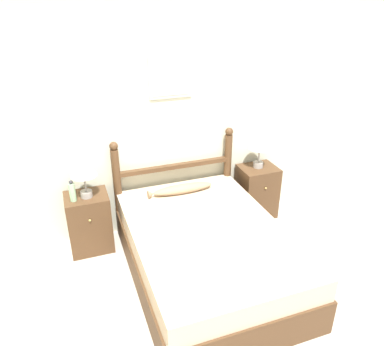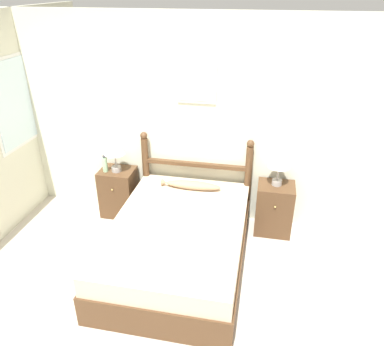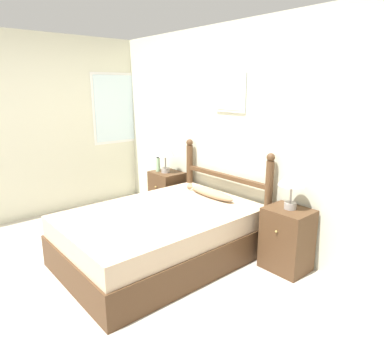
{
  "view_description": "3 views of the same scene",
  "coord_description": "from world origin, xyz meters",
  "px_view_note": "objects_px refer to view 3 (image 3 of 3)",
  "views": [
    {
      "loc": [
        -1.01,
        -2.06,
        2.54
      ],
      "look_at": [
        0.11,
        1.03,
        0.95
      ],
      "focal_mm": 35.0,
      "sensor_mm": 36.0,
      "label": 1
    },
    {
      "loc": [
        0.92,
        -2.53,
        2.81
      ],
      "look_at": [
        0.19,
        1.06,
        0.93
      ],
      "focal_mm": 35.0,
      "sensor_mm": 36.0,
      "label": 2
    },
    {
      "loc": [
        2.91,
        -1.35,
        1.83
      ],
      "look_at": [
        0.12,
        1.09,
        0.89
      ],
      "focal_mm": 32.0,
      "sensor_mm": 36.0,
      "label": 3
    }
  ],
  "objects_px": {
    "nightstand_left": "(167,194)",
    "table_lamp_right": "(292,178)",
    "bed": "(161,235)",
    "fish_pillow": "(210,193)",
    "nightstand_right": "(287,239)",
    "bottle": "(158,164)",
    "table_lamp_left": "(165,151)"
  },
  "relations": [
    {
      "from": "table_lamp_left",
      "to": "table_lamp_right",
      "type": "bearing_deg",
      "value": 1.2
    },
    {
      "from": "bed",
      "to": "nightstand_right",
      "type": "xyz_separation_m",
      "value": [
        1.01,
        0.84,
        0.05
      ]
    },
    {
      "from": "nightstand_left",
      "to": "table_lamp_left",
      "type": "distance_m",
      "value": 0.64
    },
    {
      "from": "fish_pillow",
      "to": "bed",
      "type": "bearing_deg",
      "value": -89.81
    },
    {
      "from": "nightstand_left",
      "to": "fish_pillow",
      "type": "distance_m",
      "value": 1.05
    },
    {
      "from": "table_lamp_left",
      "to": "bottle",
      "type": "xyz_separation_m",
      "value": [
        -0.13,
        -0.04,
        -0.21
      ]
    },
    {
      "from": "fish_pillow",
      "to": "bottle",
      "type": "bearing_deg",
      "value": 177.67
    },
    {
      "from": "nightstand_right",
      "to": "bed",
      "type": "bearing_deg",
      "value": -140.11
    },
    {
      "from": "nightstand_right",
      "to": "bottle",
      "type": "distance_m",
      "value": 2.19
    },
    {
      "from": "nightstand_right",
      "to": "table_lamp_left",
      "type": "xyz_separation_m",
      "value": [
        -2.01,
        -0.03,
        0.64
      ]
    },
    {
      "from": "table_lamp_right",
      "to": "bed",
      "type": "bearing_deg",
      "value": -139.55
    },
    {
      "from": "nightstand_right",
      "to": "fish_pillow",
      "type": "relative_size",
      "value": 0.88
    },
    {
      "from": "bottle",
      "to": "nightstand_right",
      "type": "bearing_deg",
      "value": 1.66
    },
    {
      "from": "nightstand_left",
      "to": "table_lamp_right",
      "type": "height_order",
      "value": "table_lamp_right"
    },
    {
      "from": "table_lamp_left",
      "to": "bottle",
      "type": "distance_m",
      "value": 0.25
    },
    {
      "from": "table_lamp_right",
      "to": "table_lamp_left",
      "type": "bearing_deg",
      "value": -178.8
    },
    {
      "from": "nightstand_left",
      "to": "table_lamp_right",
      "type": "xyz_separation_m",
      "value": [
        2.02,
        0.02,
        0.64
      ]
    },
    {
      "from": "nightstand_right",
      "to": "fish_pillow",
      "type": "distance_m",
      "value": 1.06
    },
    {
      "from": "fish_pillow",
      "to": "nightstand_right",
      "type": "bearing_deg",
      "value": 6.1
    },
    {
      "from": "nightstand_right",
      "to": "bottle",
      "type": "relative_size",
      "value": 2.82
    },
    {
      "from": "table_lamp_right",
      "to": "fish_pillow",
      "type": "xyz_separation_m",
      "value": [
        -1.01,
        -0.12,
        -0.37
      ]
    },
    {
      "from": "nightstand_left",
      "to": "table_lamp_right",
      "type": "relative_size",
      "value": 1.51
    },
    {
      "from": "table_lamp_left",
      "to": "fish_pillow",
      "type": "relative_size",
      "value": 0.58
    },
    {
      "from": "nightstand_left",
      "to": "nightstand_right",
      "type": "height_order",
      "value": "same"
    },
    {
      "from": "bed",
      "to": "fish_pillow",
      "type": "xyz_separation_m",
      "value": [
        -0.0,
        0.74,
        0.33
      ]
    },
    {
      "from": "nightstand_right",
      "to": "fish_pillow",
      "type": "bearing_deg",
      "value": -173.9
    },
    {
      "from": "bed",
      "to": "nightstand_left",
      "type": "xyz_separation_m",
      "value": [
        -1.01,
        0.84,
        0.05
      ]
    },
    {
      "from": "bed",
      "to": "nightstand_left",
      "type": "distance_m",
      "value": 1.32
    },
    {
      "from": "table_lamp_left",
      "to": "fish_pillow",
      "type": "height_order",
      "value": "table_lamp_left"
    },
    {
      "from": "fish_pillow",
      "to": "table_lamp_left",
      "type": "bearing_deg",
      "value": 175.32
    },
    {
      "from": "nightstand_left",
      "to": "nightstand_right",
      "type": "bearing_deg",
      "value": 0.0
    },
    {
      "from": "nightstand_left",
      "to": "bed",
      "type": "bearing_deg",
      "value": -39.89
    }
  ]
}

